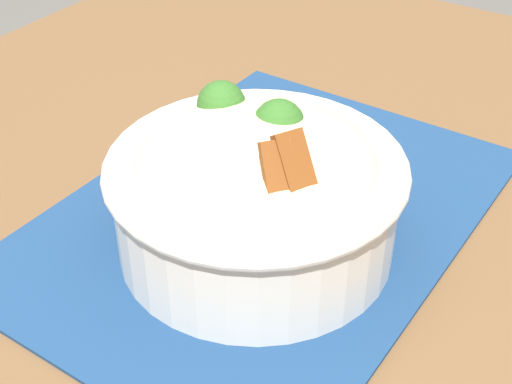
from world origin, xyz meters
name	(u,v)px	position (x,y,z in m)	size (l,w,h in m)	color
table	(263,275)	(0.00, 0.00, 0.67)	(1.00, 0.88, 0.75)	brown
placemat	(264,214)	(-0.02, -0.01, 0.75)	(0.41, 0.29, 0.00)	navy
bowl	(256,187)	(-0.05, -0.03, 0.81)	(0.23, 0.23, 0.12)	silver
fork	(320,157)	(0.08, -0.01, 0.75)	(0.03, 0.13, 0.00)	#BDBDBD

